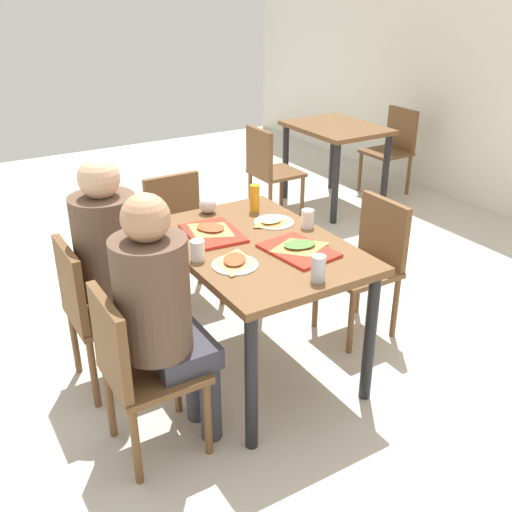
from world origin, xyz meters
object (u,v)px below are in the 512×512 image
paper_plate_center (274,222)px  background_table (336,140)px  chair_near_right (135,365)px  pizza_slice_b (299,245)px  pizza_slice_d (235,260)px  background_chair_near (268,167)px  tray_red_near (213,233)px  condiment_bottle (255,198)px  chair_left_end (180,230)px  paper_plate_near_edge (235,265)px  pizza_slice_c (271,222)px  background_chair_far (393,145)px  plastic_cup_a (308,219)px  tray_red_far (299,250)px  foil_bundle (208,205)px  pizza_slice_a (211,228)px  chair_far_side (369,258)px  plastic_cup_b (198,250)px  soda_can (318,268)px  chair_near_left (93,306)px  main_table (256,260)px  person_in_brown_jacket (161,307)px  person_in_red (115,256)px

paper_plate_center → background_table: (-1.69, 1.77, -0.14)m
chair_near_right → pizza_slice_b: chair_near_right is taller
pizza_slice_d → background_chair_near: bearing=144.0°
tray_red_near → condiment_bottle: bearing=115.9°
chair_left_end → background_chair_near: 1.54m
paper_plate_near_edge → pizza_slice_c: pizza_slice_c is taller
background_chair_near → background_chair_far: same height
tray_red_near → plastic_cup_a: bearing=70.0°
background_table → pizza_slice_c: bearing=-46.6°
tray_red_far → background_chair_far: size_ratio=0.43×
foil_bundle → background_table: size_ratio=0.11×
paper_plate_near_edge → pizza_slice_b: size_ratio=0.84×
pizza_slice_a → condiment_bottle: (-0.15, 0.36, 0.06)m
chair_far_side → plastic_cup_b: (0.03, -1.13, 0.33)m
chair_left_end → background_chair_far: (-0.89, 2.73, 0.00)m
soda_can → background_chair_near: soda_can is taller
chair_left_end → paper_plate_center: 0.87m
chair_near_left → paper_plate_near_edge: size_ratio=3.78×
main_table → pizza_slice_b: pizza_slice_b is taller
soda_can → pizza_slice_d: bearing=-145.8°
person_in_brown_jacket → background_chair_near: 2.89m
chair_near_left → tray_red_near: (0.09, 0.65, 0.29)m
paper_plate_center → pizza_slice_b: (0.37, -0.08, 0.02)m
chair_near_right → pizza_slice_a: (-0.53, 0.65, 0.31)m
person_in_brown_jacket → background_chair_near: person_in_brown_jacket is taller
chair_far_side → background_table: chair_far_side is taller
paper_plate_near_edge → background_chair_far: 3.60m
tray_red_far → foil_bundle: foil_bundle is taller
foil_bundle → background_table: (-1.36, 2.01, -0.18)m
pizza_slice_d → paper_plate_near_edge: bearing=-24.7°
background_table → pizza_slice_b: bearing=-42.1°
paper_plate_near_edge → pizza_slice_c: bearing=129.2°
chair_left_end → background_table: size_ratio=0.92×
chair_near_left → pizza_slice_b: chair_near_left is taller
chair_near_right → person_in_brown_jacket: (0.00, 0.14, 0.25)m
background_chair_far → soda_can: bearing=-48.8°
chair_near_right → tray_red_far: chair_near_right is taller
person_in_red → pizza_slice_c: size_ratio=7.40×
chair_near_left → person_in_brown_jacket: (0.59, 0.14, 0.25)m
condiment_bottle → background_table: bearing=130.0°
plastic_cup_b → background_chair_near: (-1.89, 1.60, -0.33)m
chair_left_end → plastic_cup_a: plastic_cup_a is taller
background_table → tray_red_far: bearing=-42.1°
background_table → foil_bundle: bearing=-55.9°
pizza_slice_b → paper_plate_near_edge: bearing=-91.9°
chair_far_side → pizza_slice_b: bearing=-73.8°
background_table → tray_red_near: bearing=-52.1°
person_in_red → foil_bundle: (-0.21, 0.63, 0.09)m
soda_can → condiment_bottle: (-0.88, 0.20, 0.02)m
chair_left_end → person_in_brown_jacket: size_ratio=0.67×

